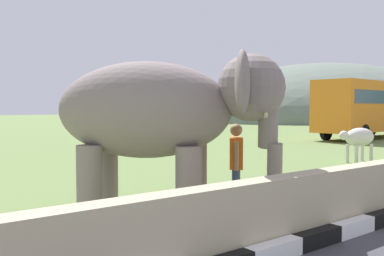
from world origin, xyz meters
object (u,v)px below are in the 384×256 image
object	(u,v)px
cow_near	(359,138)
elephant	(165,112)
bus_orange	(368,105)
person_handler	(236,163)

from	to	relation	value
cow_near	elephant	bearing A→B (deg)	-167.57
cow_near	bus_orange	bearing A→B (deg)	28.65
cow_near	person_handler	bearing A→B (deg)	-162.87
bus_orange	cow_near	world-z (taller)	bus_orange
person_handler	bus_orange	distance (m)	21.68
elephant	bus_orange	xyz separation A→B (m)	(21.07, 8.32, 0.21)
elephant	person_handler	size ratio (longest dim) A/B	2.32
person_handler	cow_near	size ratio (longest dim) A/B	0.87
bus_orange	elephant	bearing A→B (deg)	-158.46
bus_orange	person_handler	bearing A→B (deg)	-156.07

